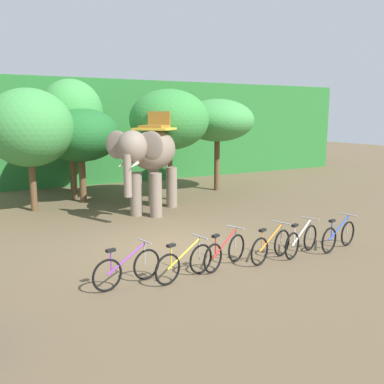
{
  "coord_description": "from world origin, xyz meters",
  "views": [
    {
      "loc": [
        -5.16,
        -10.41,
        3.66
      ],
      "look_at": [
        1.15,
        1.0,
        1.3
      ],
      "focal_mm": 40.14,
      "sensor_mm": 36.0,
      "label": 1
    }
  ],
  "objects_px": {
    "tree_far_left": "(169,120)",
    "elephant": "(151,155)",
    "tree_far_right": "(29,128)",
    "tree_right": "(70,126)",
    "bike_yellow": "(185,263)",
    "bike_orange": "(271,246)",
    "tree_left": "(71,112)",
    "tree_center_left": "(81,135)",
    "bike_red": "(225,252)",
    "bike_purple": "(127,268)",
    "bike_blue": "(339,236)",
    "bike_white": "(301,240)",
    "tree_center": "(217,121)"
  },
  "relations": [
    {
      "from": "bike_white",
      "to": "bike_blue",
      "type": "height_order",
      "value": "same"
    },
    {
      "from": "tree_left",
      "to": "bike_red",
      "type": "bearing_deg",
      "value": -84.24
    },
    {
      "from": "tree_center_left",
      "to": "bike_yellow",
      "type": "distance_m",
      "value": 10.05
    },
    {
      "from": "bike_red",
      "to": "tree_far_right",
      "type": "bearing_deg",
      "value": 109.0
    },
    {
      "from": "tree_far_right",
      "to": "bike_blue",
      "type": "height_order",
      "value": "tree_far_right"
    },
    {
      "from": "tree_left",
      "to": "tree_center_left",
      "type": "relative_size",
      "value": 1.31
    },
    {
      "from": "tree_far_right",
      "to": "tree_far_left",
      "type": "distance_m",
      "value": 5.6
    },
    {
      "from": "tree_center_left",
      "to": "bike_yellow",
      "type": "height_order",
      "value": "tree_center_left"
    },
    {
      "from": "elephant",
      "to": "tree_center_left",
      "type": "bearing_deg",
      "value": 117.7
    },
    {
      "from": "bike_yellow",
      "to": "bike_white",
      "type": "relative_size",
      "value": 1.03
    },
    {
      "from": "tree_center",
      "to": "tree_far_right",
      "type": "bearing_deg",
      "value": -176.62
    },
    {
      "from": "tree_far_right",
      "to": "tree_right",
      "type": "height_order",
      "value": "tree_far_right"
    },
    {
      "from": "bike_yellow",
      "to": "tree_right",
      "type": "bearing_deg",
      "value": 87.25
    },
    {
      "from": "tree_far_left",
      "to": "bike_yellow",
      "type": "bearing_deg",
      "value": -114.01
    },
    {
      "from": "tree_left",
      "to": "tree_far_left",
      "type": "distance_m",
      "value": 4.2
    },
    {
      "from": "tree_center_left",
      "to": "tree_right",
      "type": "bearing_deg",
      "value": 84.25
    },
    {
      "from": "tree_center",
      "to": "elephant",
      "type": "xyz_separation_m",
      "value": [
        -4.79,
        -3.01,
        -1.17
      ]
    },
    {
      "from": "tree_center_left",
      "to": "bike_blue",
      "type": "relative_size",
      "value": 2.35
    },
    {
      "from": "bike_purple",
      "to": "tree_far_right",
      "type": "bearing_deg",
      "value": 93.58
    },
    {
      "from": "tree_center",
      "to": "elephant",
      "type": "relative_size",
      "value": 1.16
    },
    {
      "from": "tree_right",
      "to": "elephant",
      "type": "height_order",
      "value": "tree_right"
    },
    {
      "from": "bike_yellow",
      "to": "bike_blue",
      "type": "distance_m",
      "value": 4.72
    },
    {
      "from": "tree_far_right",
      "to": "tree_left",
      "type": "relative_size",
      "value": 0.9
    },
    {
      "from": "tree_far_left",
      "to": "bike_purple",
      "type": "bearing_deg",
      "value": -121.54
    },
    {
      "from": "elephant",
      "to": "bike_orange",
      "type": "distance_m",
      "value": 6.69
    },
    {
      "from": "tree_left",
      "to": "bike_blue",
      "type": "distance_m",
      "value": 12.13
    },
    {
      "from": "tree_right",
      "to": "bike_red",
      "type": "height_order",
      "value": "tree_right"
    },
    {
      "from": "tree_right",
      "to": "tree_far_left",
      "type": "relative_size",
      "value": 0.9
    },
    {
      "from": "tree_right",
      "to": "bike_orange",
      "type": "height_order",
      "value": "tree_right"
    },
    {
      "from": "tree_left",
      "to": "tree_center_left",
      "type": "xyz_separation_m",
      "value": [
        0.14,
        -0.86,
        -0.93
      ]
    },
    {
      "from": "bike_yellow",
      "to": "bike_white",
      "type": "height_order",
      "value": "same"
    },
    {
      "from": "tree_far_left",
      "to": "bike_red",
      "type": "bearing_deg",
      "value": -107.18
    },
    {
      "from": "tree_right",
      "to": "bike_blue",
      "type": "distance_m",
      "value": 13.76
    },
    {
      "from": "tree_far_right",
      "to": "bike_blue",
      "type": "relative_size",
      "value": 2.77
    },
    {
      "from": "bike_purple",
      "to": "bike_white",
      "type": "xyz_separation_m",
      "value": [
        4.76,
        -0.25,
        0.0
      ]
    },
    {
      "from": "tree_center_left",
      "to": "tree_left",
      "type": "bearing_deg",
      "value": 99.06
    },
    {
      "from": "elephant",
      "to": "bike_blue",
      "type": "bearing_deg",
      "value": -67.85
    },
    {
      "from": "bike_red",
      "to": "bike_orange",
      "type": "bearing_deg",
      "value": -7.49
    },
    {
      "from": "bike_yellow",
      "to": "bike_red",
      "type": "xyz_separation_m",
      "value": [
        1.22,
        0.22,
        0.0
      ]
    },
    {
      "from": "bike_yellow",
      "to": "tree_far_left",
      "type": "bearing_deg",
      "value": 65.99
    },
    {
      "from": "bike_yellow",
      "to": "bike_orange",
      "type": "relative_size",
      "value": 1.01
    },
    {
      "from": "tree_far_left",
      "to": "elephant",
      "type": "xyz_separation_m",
      "value": [
        -1.74,
        -2.0,
        -1.23
      ]
    },
    {
      "from": "bike_white",
      "to": "bike_blue",
      "type": "relative_size",
      "value": 0.97
    },
    {
      "from": "bike_red",
      "to": "bike_white",
      "type": "distance_m",
      "value": 2.29
    },
    {
      "from": "tree_center",
      "to": "bike_orange",
      "type": "bearing_deg",
      "value": -114.6
    },
    {
      "from": "bike_blue",
      "to": "tree_far_right",
      "type": "bearing_deg",
      "value": 125.58
    },
    {
      "from": "tree_center",
      "to": "bike_red",
      "type": "bearing_deg",
      "value": -121.15
    },
    {
      "from": "tree_center",
      "to": "bike_purple",
      "type": "height_order",
      "value": "tree_center"
    },
    {
      "from": "bike_white",
      "to": "bike_blue",
      "type": "xyz_separation_m",
      "value": [
        1.21,
        -0.16,
        0.0
      ]
    },
    {
      "from": "tree_far_left",
      "to": "bike_white",
      "type": "height_order",
      "value": "tree_far_left"
    }
  ]
}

